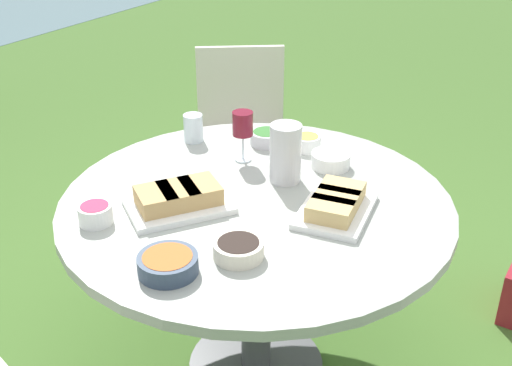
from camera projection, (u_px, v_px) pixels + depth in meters
The scene contains 14 objects.
ground_plane at pixel (256, 365), 2.47m from camera, with size 40.00×40.00×0.00m, color #446B2B.
dining_table at pixel (256, 226), 2.17m from camera, with size 1.30×1.30×0.74m.
chair_near_right at pixel (242, 124), 3.23m from camera, with size 0.60×0.60×0.89m.
water_pitcher at pixel (286, 153), 2.19m from camera, with size 0.12×0.11×0.21m.
wine_glass at pixel (243, 125), 2.31m from camera, with size 0.08×0.08×0.19m.
platter_bread_main at pixel (179, 199), 2.05m from camera, with size 0.39×0.36×0.08m.
platter_charcuterie at pixel (336, 205), 2.02m from camera, with size 0.33×0.26×0.07m.
bowl_fries at pixel (307, 142), 2.44m from camera, with size 0.10×0.10×0.06m.
bowl_salad at pixel (267, 137), 2.49m from camera, with size 0.13×0.13×0.05m.
bowl_olives at pixel (238, 248), 1.81m from camera, with size 0.15×0.15×0.05m.
bowl_dip_red at pixel (95, 213), 1.97m from camera, with size 0.11×0.11×0.06m.
bowl_dip_cream at pixel (331, 159), 2.32m from camera, with size 0.14×0.14×0.05m.
bowl_roasted_veg at pixel (168, 263), 1.75m from camera, with size 0.17×0.17×0.05m.
cup_water_near at pixel (193, 128), 2.51m from camera, with size 0.08×0.08×0.11m.
Camera 1 is at (-1.56, -0.98, 1.78)m, focal length 45.00 mm.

